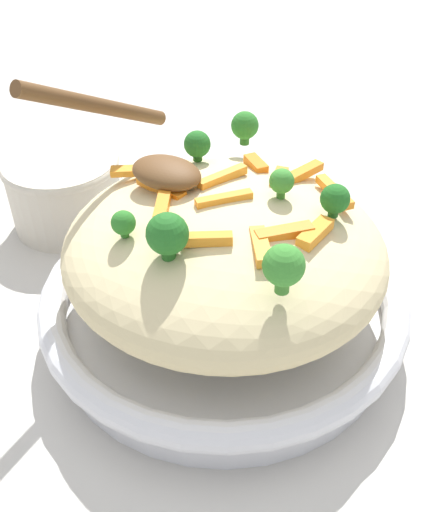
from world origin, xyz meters
TOP-DOWN VIEW (x-y plane):
  - ground_plane at (0.00, 0.00)m, footprint 2.40×2.40m
  - serving_bowl at (0.00, 0.00)m, footprint 0.29×0.29m
  - pasta_mound at (0.00, 0.00)m, footprint 0.24×0.24m
  - carrot_piece_0 at (-0.06, -0.06)m, footprint 0.04×0.03m
  - carrot_piece_1 at (-0.02, -0.05)m, footprint 0.02×0.03m
  - carrot_piece_2 at (-0.07, -0.01)m, footprint 0.01×0.03m
  - carrot_piece_3 at (0.06, -0.01)m, footprint 0.03×0.02m
  - carrot_piece_4 at (-0.02, 0.04)m, footprint 0.03×0.03m
  - carrot_piece_5 at (-0.05, 0.01)m, footprint 0.03×0.04m
  - carrot_piece_6 at (0.02, -0.03)m, footprint 0.02×0.04m
  - carrot_piece_7 at (0.05, 0.01)m, footprint 0.04×0.02m
  - carrot_piece_8 at (-0.00, 0.00)m, footprint 0.03×0.04m
  - carrot_piece_9 at (0.03, 0.03)m, footprint 0.03×0.04m
  - carrot_piece_10 at (0.01, -0.06)m, footprint 0.03×0.02m
  - carrot_piece_11 at (-0.05, 0.03)m, footprint 0.03×0.04m
  - carrot_piece_12 at (-0.03, -0.07)m, footprint 0.02×0.04m
  - carrot_piece_13 at (0.09, -0.01)m, footprint 0.04×0.03m
  - broccoli_floret_0 at (0.04, 0.06)m, footprint 0.02×0.02m
  - broccoli_floret_1 at (0.06, -0.05)m, footprint 0.02×0.02m
  - broccoli_floret_2 at (-0.03, -0.03)m, footprint 0.02×0.02m
  - broccoli_floret_3 at (0.00, 0.06)m, footprint 0.03×0.03m
  - broccoli_floret_4 at (-0.08, 0.05)m, footprint 0.03×0.03m
  - broccoli_floret_5 at (0.04, -0.10)m, footprint 0.02×0.02m
  - broccoli_floret_6 at (-0.07, -0.04)m, footprint 0.02×0.02m
  - serving_spoon at (0.07, -0.00)m, footprint 0.11×0.14m
  - companion_bowl at (0.22, -0.04)m, footprint 0.11×0.11m

SIDE VIEW (x-z plane):
  - ground_plane at x=0.00m, z-range 0.00..0.00m
  - serving_bowl at x=0.00m, z-range 0.00..0.05m
  - companion_bowl at x=0.22m, z-range 0.00..0.08m
  - pasta_mound at x=0.00m, z-range 0.04..0.12m
  - carrot_piece_13 at x=0.09m, z-range 0.12..0.12m
  - carrot_piece_0 at x=-0.06m, z-range 0.12..0.12m
  - carrot_piece_12 at x=-0.03m, z-range 0.12..0.12m
  - carrot_piece_2 at x=-0.07m, z-range 0.12..0.12m
  - carrot_piece_10 at x=0.01m, z-range 0.12..0.12m
  - carrot_piece_11 at x=-0.05m, z-range 0.12..0.12m
  - carrot_piece_3 at x=0.06m, z-range 0.12..0.12m
  - carrot_piece_5 at x=-0.05m, z-range 0.12..0.12m
  - carrot_piece_1 at x=-0.02m, z-range 0.12..0.12m
  - carrot_piece_7 at x=0.05m, z-range 0.12..0.12m
  - carrot_piece_4 at x=-0.02m, z-range 0.12..0.13m
  - carrot_piece_9 at x=0.03m, z-range 0.12..0.13m
  - carrot_piece_6 at x=0.02m, z-range 0.12..0.13m
  - carrot_piece_8 at x=0.00m, z-range 0.12..0.13m
  - broccoli_floret_0 at x=0.04m, z-range 0.12..0.14m
  - broccoli_floret_6 at x=-0.07m, z-range 0.12..0.14m
  - broccoli_floret_1 at x=0.06m, z-range 0.12..0.14m
  - broccoli_floret_5 at x=0.04m, z-range 0.12..0.15m
  - broccoli_floret_3 at x=0.00m, z-range 0.12..0.15m
  - broccoli_floret_2 at x=-0.03m, z-range 0.12..0.15m
  - broccoli_floret_4 at x=-0.08m, z-range 0.12..0.15m
  - serving_spoon at x=0.07m, z-range 0.10..0.18m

